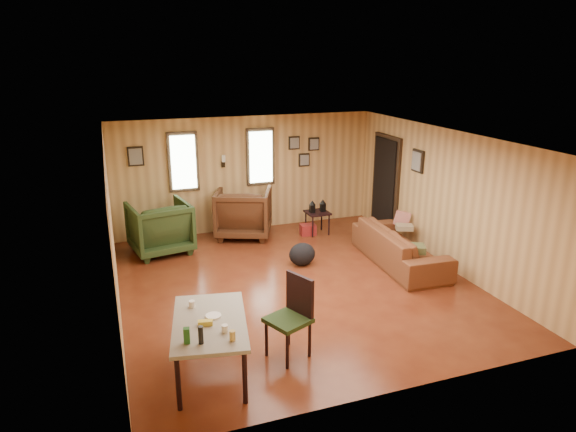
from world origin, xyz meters
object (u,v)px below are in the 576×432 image
Objects in this scene: recliner_brown at (244,210)px; side_table at (317,211)px; end_table at (180,223)px; sofa at (400,240)px; recliner_green at (160,225)px; dining_table at (210,326)px.

recliner_brown is 1.53m from side_table.
recliner_brown is at bearing -10.25° from end_table.
recliner_green is at bearing 66.28° from sofa.
dining_table is (-3.08, -4.17, 0.14)m from side_table.
recliner_brown is at bearing 81.07° from dining_table.
end_table is 0.85× the size of side_table.
recliner_brown is 0.74× the size of dining_table.
sofa reaches higher than end_table.
sofa is 2.03× the size of recliner_brown.
recliner_green is 3.19m from side_table.
end_table is 0.42× the size of dining_table.
recliner_green reaches higher than dining_table.
recliner_brown is at bearing 46.72° from sofa.
recliner_green is (-1.72, -0.35, -0.01)m from recliner_brown.
dining_table is (0.11, -4.20, 0.10)m from recliner_green.
sofa is at bearing 155.64° from recliner_brown.
end_table is at bearing 96.49° from dining_table.
recliner_brown reaches higher than side_table.
dining_table is at bearing 81.01° from recliner_green.
sofa is 4.36m from end_table.
recliner_brown is 1.03× the size of recliner_green.
sofa is 4.43m from dining_table.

